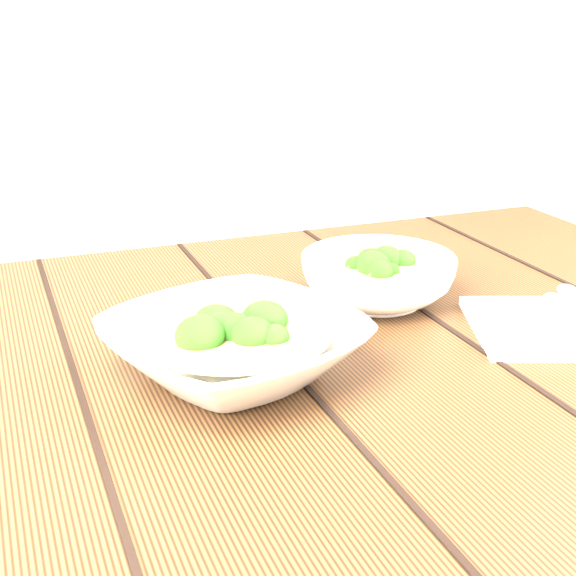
{
  "coord_description": "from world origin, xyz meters",
  "views": [
    {
      "loc": [
        -0.28,
        -0.72,
        1.1
      ],
      "look_at": [
        0.01,
        0.04,
        0.8
      ],
      "focal_mm": 50.0,
      "sensor_mm": 36.0,
      "label": 1
    }
  ],
  "objects": [
    {
      "name": "soup_bowl_front",
      "position": [
        -0.08,
        -0.05,
        0.78
      ],
      "size": [
        0.3,
        0.3,
        0.07
      ],
      "color": "white",
      "rests_on": "table"
    },
    {
      "name": "spoon_right",
      "position": [
        0.34,
        -0.03,
        0.76
      ],
      "size": [
        0.1,
        0.14,
        0.01
      ],
      "color": "#ADA999",
      "rests_on": "napkin"
    },
    {
      "name": "spoon_left",
      "position": [
        0.3,
        -0.04,
        0.76
      ],
      "size": [
        0.11,
        0.14,
        0.01
      ],
      "color": "#ADA999",
      "rests_on": "napkin"
    },
    {
      "name": "trivet",
      "position": [
        -0.01,
        0.11,
        0.76
      ],
      "size": [
        0.11,
        0.11,
        0.03
      ],
      "primitive_type": "torus",
      "rotation": [
        0.0,
        0.0,
        -0.03
      ],
      "color": "black",
      "rests_on": "table"
    },
    {
      "name": "soup_bowl_back",
      "position": [
        0.14,
        0.08,
        0.78
      ],
      "size": [
        0.19,
        0.19,
        0.07
      ],
      "color": "white",
      "rests_on": "table"
    },
    {
      "name": "table",
      "position": [
        0.0,
        0.0,
        0.63
      ],
      "size": [
        1.2,
        0.8,
        0.75
      ],
      "color": "#392210",
      "rests_on": "ground"
    },
    {
      "name": "napkin",
      "position": [
        0.29,
        -0.07,
        0.76
      ],
      "size": [
        0.24,
        0.22,
        0.01
      ],
      "primitive_type": "cube",
      "rotation": [
        0.0,
        0.0,
        -0.37
      ],
      "color": "beige",
      "rests_on": "table"
    }
  ]
}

